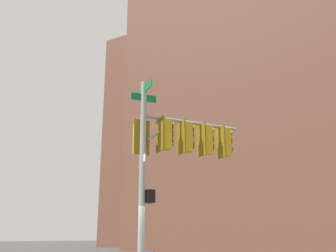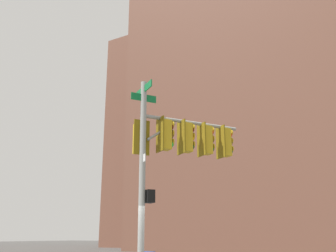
# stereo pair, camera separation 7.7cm
# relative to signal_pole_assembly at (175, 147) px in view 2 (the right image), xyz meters

# --- Properties ---
(signal_pole_assembly) EXTENTS (2.61, 3.48, 6.57)m
(signal_pole_assembly) POSITION_rel_signal_pole_assembly_xyz_m (0.00, 0.00, 0.00)
(signal_pole_assembly) COLOR gray
(signal_pole_assembly) RESTS_ON ground_plane
(building_brick_nearside) EXTENTS (26.55, 21.98, 53.67)m
(building_brick_nearside) POSITION_rel_signal_pole_assembly_xyz_m (7.16, -35.07, 22.37)
(building_brick_nearside) COLOR brown
(building_brick_nearside) RESTS_ON ground_plane
(building_brick_midblock) EXTENTS (18.29, 18.90, 33.75)m
(building_brick_midblock) POSITION_rel_signal_pole_assembly_xyz_m (23.24, -43.73, 12.41)
(building_brick_midblock) COLOR brown
(building_brick_midblock) RESTS_ON ground_plane
(building_glass_tower) EXTENTS (24.89, 28.50, 77.13)m
(building_glass_tower) POSITION_rel_signal_pole_assembly_xyz_m (16.39, -55.06, 34.10)
(building_glass_tower) COLOR #8CB2C6
(building_glass_tower) RESTS_ON ground_plane
(building_brick_farside) EXTENTS (17.87, 19.48, 32.72)m
(building_brick_farside) POSITION_rel_signal_pole_assembly_xyz_m (24.87, -53.36, 11.89)
(building_brick_farside) COLOR brown
(building_brick_farside) RESTS_ON ground_plane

